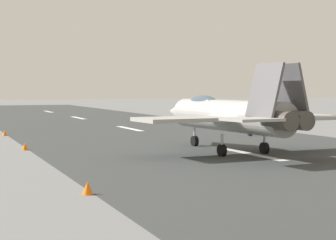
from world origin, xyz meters
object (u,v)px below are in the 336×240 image
Objects in this scene: crew_person at (250,127)px; marker_cone_near at (88,188)px; fighter_jet at (228,115)px; marker_cone_mid at (25,146)px; marker_cone_far at (5,133)px.

crew_person is 2.92× the size of marker_cone_near.
fighter_jet is 30.33× the size of marker_cone_near.
marker_cone_mid is (-4.88, 20.31, -0.53)m from crew_person.
marker_cone_near is 1.00× the size of marker_cone_mid.
marker_cone_near is (-12.00, 12.37, -2.23)m from fighter_jet.
crew_person reaches higher than marker_cone_mid.
marker_cone_mid is at bearing 180.00° from marker_cone_far.
marker_cone_near and marker_cone_mid have the same top height.
fighter_jet is at bearing -116.77° from marker_cone_mid.
marker_cone_near is at bearing 180.00° from marker_cone_far.
crew_person is at bearing -41.29° from marker_cone_near.
marker_cone_far is (13.21, 0.00, 0.00)m from marker_cone_mid.
fighter_jet is 14.04m from marker_cone_mid.
crew_person is 2.92× the size of marker_cone_mid.
crew_person is 2.92× the size of marker_cone_far.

